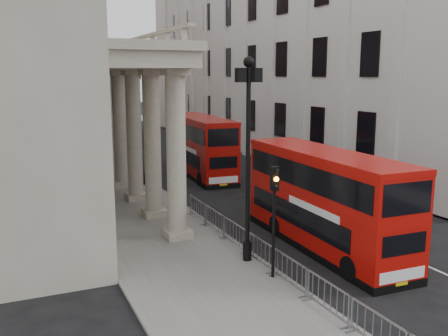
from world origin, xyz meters
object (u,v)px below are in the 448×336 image
(lamp_post_mid, at_px, (144,116))
(bus_far, at_px, (201,145))
(lamp_post_north, at_px, (101,104))
(monument_column, at_px, (81,33))
(bus_near, at_px, (324,198))
(traffic_light, at_px, (274,201))
(lamp_post_south, at_px, (248,146))
(pedestrian_c, at_px, (99,170))
(pedestrian_a, at_px, (102,190))
(pedestrian_b, at_px, (94,177))

(lamp_post_mid, height_order, bus_far, lamp_post_mid)
(bus_far, bearing_deg, lamp_post_north, 113.87)
(monument_column, xyz_separation_m, bus_near, (-2.63, -87.73, -13.67))
(traffic_light, bearing_deg, monument_column, 85.87)
(bus_far, bearing_deg, lamp_post_mid, -153.05)
(lamp_post_south, xyz_separation_m, lamp_post_north, (0.00, 32.00, 0.00))
(monument_column, relative_size, pedestrian_c, 33.55)
(bus_near, xyz_separation_m, pedestrian_a, (-7.79, 11.59, -1.38))
(lamp_post_south, bearing_deg, monument_column, 85.71)
(pedestrian_a, distance_m, pedestrian_b, 3.42)
(pedestrian_b, bearing_deg, bus_near, 118.44)
(pedestrian_c, bearing_deg, monument_column, 110.13)
(bus_far, relative_size, pedestrian_c, 6.63)
(bus_near, height_order, pedestrian_c, bus_near)
(lamp_post_north, height_order, bus_near, lamp_post_north)
(bus_far, distance_m, pedestrian_b, 9.21)
(lamp_post_north, xyz_separation_m, pedestrian_a, (-3.82, -20.14, -3.98))
(lamp_post_mid, xyz_separation_m, pedestrian_c, (-2.80, 2.45, -3.98))
(pedestrian_a, relative_size, pedestrian_b, 0.84)
(lamp_post_mid, bearing_deg, lamp_post_south, -90.00)
(monument_column, height_order, bus_far, monument_column)
(bus_far, bearing_deg, pedestrian_b, -157.81)
(monument_column, distance_m, pedestrian_a, 78.31)
(monument_column, height_order, lamp_post_mid, monument_column)
(lamp_post_mid, bearing_deg, pedestrian_b, -168.82)
(traffic_light, distance_m, bus_far, 20.71)
(bus_far, bearing_deg, bus_near, -89.09)
(lamp_post_south, bearing_deg, lamp_post_north, 90.00)
(traffic_light, bearing_deg, pedestrian_b, 102.36)
(pedestrian_b, bearing_deg, lamp_post_south, 104.96)
(lamp_post_mid, bearing_deg, bus_far, 22.80)
(monument_column, bearing_deg, bus_near, -91.72)
(lamp_post_mid, height_order, pedestrian_c, lamp_post_mid)
(bus_near, relative_size, pedestrian_c, 6.38)
(pedestrian_a, bearing_deg, monument_column, 77.59)
(pedestrian_a, bearing_deg, lamp_post_mid, 42.67)
(pedestrian_c, bearing_deg, bus_near, -41.74)
(lamp_post_south, distance_m, pedestrian_b, 16.17)
(monument_column, distance_m, bus_near, 88.82)
(pedestrian_b, bearing_deg, pedestrian_a, 89.12)
(lamp_post_mid, relative_size, bus_near, 0.81)
(bus_near, relative_size, bus_far, 0.96)
(bus_near, bearing_deg, pedestrian_a, 125.52)
(lamp_post_south, height_order, pedestrian_a, lamp_post_south)
(traffic_light, xyz_separation_m, pedestrian_c, (-2.90, 20.47, -2.18))
(lamp_post_mid, bearing_deg, traffic_light, -89.68)
(monument_column, bearing_deg, pedestrian_b, -98.05)
(monument_column, distance_m, traffic_light, 91.17)
(lamp_post_mid, height_order, lamp_post_north, same)
(pedestrian_b, bearing_deg, monument_column, -96.67)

